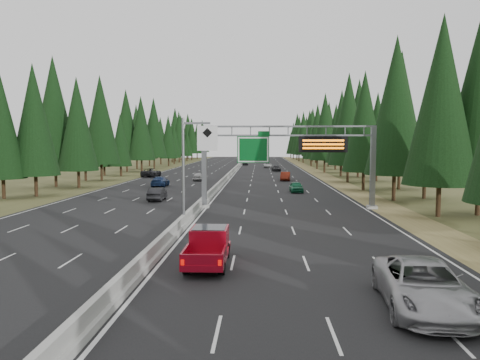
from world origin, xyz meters
The scene contains 19 objects.
road centered at (0.00, 80.00, 0.04)m, with size 32.00×260.00×0.08m, color black.
shoulder_right centered at (17.80, 80.00, 0.03)m, with size 3.60×260.00×0.06m, color olive.
shoulder_left centered at (-17.80, 80.00, 0.03)m, with size 3.60×260.00×0.06m, color #414520.
median_barrier centered at (0.00, 80.00, 0.41)m, with size 0.70×260.00×0.85m.
sign_gantry centered at (8.92, 34.88, 5.27)m, with size 16.75×0.98×7.80m.
hov_sign_pole centered at (0.58, 24.97, 4.72)m, with size 2.80×0.50×8.00m.
tree_row_right centered at (22.12, 72.17, 9.62)m, with size 11.61×243.37×18.82m.
tree_row_left centered at (-22.14, 80.87, 9.39)m, with size 11.86×246.37×18.87m.
silver_minivan centered at (11.68, 8.00, 0.97)m, with size 2.94×6.38×1.77m, color #9E9DA1.
red_pickup centered at (3.03, 14.34, 1.07)m, with size 1.96×5.49×1.79m.
car_ahead_green centered at (10.24, 49.71, 0.75)m, with size 1.59×3.95×1.34m, color #16623D.
car_ahead_dkred centered at (9.89, 68.43, 0.80)m, with size 1.51×4.34×1.43m, color #5F190D.
car_ahead_dkgrey centered at (9.29, 95.07, 0.72)m, with size 1.80×4.43×1.29m, color black.
car_ahead_white centered at (7.69, 110.11, 0.73)m, with size 2.15×4.66×1.30m, color silver.
car_ahead_far centered at (1.50, 123.79, 0.73)m, with size 1.54×3.83×1.31m, color black.
car_onc_near centered at (-5.43, 40.62, 0.77)m, with size 1.47×4.21×1.39m, color black.
car_onc_blue centered at (-8.62, 56.93, 0.80)m, with size 2.03×4.98×1.45m, color navy.
car_onc_white centered at (-4.55, 67.87, 0.76)m, with size 1.60×3.99×1.36m, color #B4B4B4.
car_onc_far centered at (-14.50, 76.59, 0.86)m, with size 2.57×5.58×1.55m, color black.
Camera 1 is at (5.62, -9.14, 6.18)m, focal length 35.00 mm.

